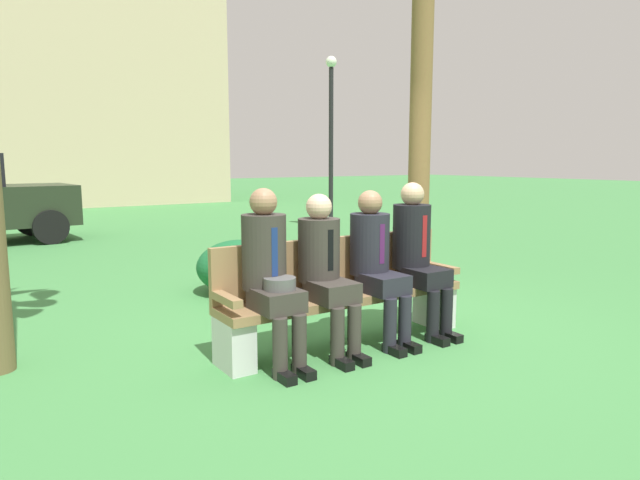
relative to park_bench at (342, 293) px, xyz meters
name	(u,v)px	position (x,y,z in m)	size (l,w,h in m)	color
ground_plane	(353,330)	(0.29, 0.23, -0.43)	(80.00, 80.00, 0.00)	#418545
park_bench	(342,293)	(0.00, 0.00, 0.00)	(2.26, 0.44, 0.90)	#99754C
seated_man_leftmost	(270,269)	(-0.76, -0.13, 0.31)	(0.34, 0.72, 1.35)	#38332D
seated_man_centerleft	(325,265)	(-0.26, -0.13, 0.29)	(0.34, 0.72, 1.29)	#38332D
seated_man_centerright	(376,258)	(0.26, -0.13, 0.29)	(0.34, 0.72, 1.30)	#23232D
seated_man_rightmost	(417,250)	(0.74, -0.12, 0.32)	(0.34, 0.72, 1.36)	black
shrub_near_bench	(279,284)	(0.06, 1.23, -0.16)	(0.86, 0.79, 0.54)	#275230
shrub_mid_lawn	(239,266)	(0.05, 2.17, -0.12)	(1.00, 0.92, 0.62)	#1A6131
street_lamp	(331,126)	(4.33, 6.51, 1.86)	(0.24, 0.24, 3.78)	black
building_backdrop	(31,74)	(-0.02, 19.47, 4.20)	(12.60, 8.17, 9.23)	#CBB492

